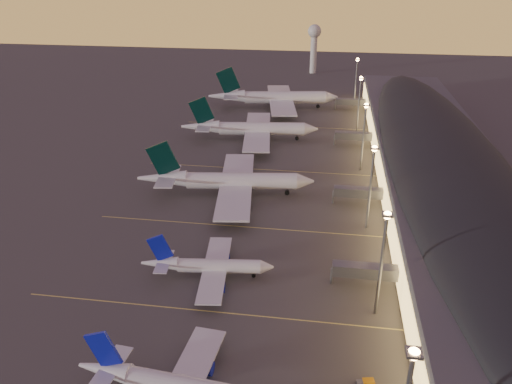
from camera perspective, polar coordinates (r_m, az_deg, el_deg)
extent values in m
plane|color=#454340|center=(120.58, -4.20, -12.03)|extent=(700.00, 700.00, 0.00)
cone|color=silver|center=(101.66, -16.94, -18.82)|extent=(10.50, 4.72, 3.85)
cylinder|color=#0E159F|center=(102.29, -6.41, -19.21)|extent=(5.33, 3.32, 2.89)
cube|color=#0E159F|center=(98.13, -17.04, -16.79)|extent=(7.07, 1.18, 8.35)
cube|color=silver|center=(100.75, -16.33, -18.76)|extent=(4.64, 11.94, 0.27)
cylinder|color=silver|center=(126.12, -4.24, -8.43)|extent=(20.82, 5.74, 3.50)
cone|color=silver|center=(125.43, 1.25, -8.56)|extent=(3.68, 3.84, 3.50)
cone|color=silver|center=(128.30, -10.95, -7.99)|extent=(9.61, 4.50, 3.50)
cube|color=silver|center=(126.56, -4.68, -8.64)|extent=(9.18, 29.95, 0.38)
cylinder|color=#0E159F|center=(132.52, -4.06, -7.52)|extent=(4.90, 3.12, 2.62)
cylinder|color=#0E159F|center=(121.89, -4.69, -10.81)|extent=(4.90, 3.12, 2.62)
cube|color=#0E159F|center=(125.81, -10.91, -6.27)|extent=(6.43, 1.23, 7.59)
cube|color=silver|center=(127.77, -10.47, -7.82)|extent=(4.47, 10.91, 0.24)
cylinder|color=black|center=(126.88, -0.27, -9.45)|extent=(0.31, 0.31, 1.38)
cylinder|color=black|center=(126.99, -0.27, -9.52)|extent=(1.04, 0.72, 0.98)
cylinder|color=black|center=(129.67, -4.83, -8.70)|extent=(0.31, 0.31, 1.38)
cylinder|color=black|center=(129.78, -4.82, -8.78)|extent=(1.04, 0.72, 0.98)
cylinder|color=black|center=(125.67, -5.08, -9.94)|extent=(0.31, 0.31, 1.38)
cylinder|color=black|center=(125.78, -5.08, -10.02)|extent=(1.04, 0.72, 0.98)
cylinder|color=silver|center=(167.48, -1.67, 1.29)|extent=(37.15, 10.24, 5.56)
cone|color=silver|center=(167.84, 5.62, 1.22)|extent=(6.59, 6.27, 5.56)
cone|color=silver|center=(170.54, -10.66, 1.55)|extent=(17.17, 7.65, 5.56)
cube|color=silver|center=(167.97, -2.27, 0.99)|extent=(17.49, 54.63, 0.61)
cylinder|color=slate|center=(179.46, -1.68, 1.98)|extent=(8.76, 5.20, 4.17)
cylinder|color=slate|center=(158.05, -2.07, -1.39)|extent=(8.76, 5.20, 4.17)
cube|color=black|center=(167.68, -10.58, 3.79)|extent=(10.97, 2.24, 12.33)
cube|color=silver|center=(169.82, -10.02, 1.80)|extent=(8.37, 19.93, 0.39)
cylinder|color=black|center=(169.08, 3.58, 0.04)|extent=(0.50, 0.50, 2.22)
cylinder|color=black|center=(169.22, 3.57, -0.06)|extent=(1.67, 1.16, 1.56)
cylinder|color=black|center=(172.78, -2.58, 0.64)|extent=(0.50, 0.50, 2.22)
cylinder|color=black|center=(172.91, -2.58, 0.54)|extent=(1.67, 1.16, 1.56)
cylinder|color=black|center=(165.75, -2.74, -0.48)|extent=(0.50, 0.50, 2.22)
cylinder|color=black|center=(165.89, -2.74, -0.58)|extent=(1.67, 1.16, 1.56)
cylinder|color=silver|center=(220.18, 0.65, 7.25)|extent=(37.51, 10.00, 5.61)
cone|color=silver|center=(220.88, 6.29, 7.16)|extent=(6.61, 6.28, 5.61)
cone|color=silver|center=(222.03, -6.37, 7.44)|extent=(17.31, 7.57, 5.61)
cube|color=silver|center=(220.52, 0.18, 7.01)|extent=(17.16, 55.14, 0.62)
cylinder|color=slate|center=(232.42, 0.55, 7.48)|extent=(8.82, 5.18, 4.21)
cylinder|color=slate|center=(209.82, 0.42, 5.50)|extent=(8.82, 5.18, 4.21)
cube|color=black|center=(219.84, -6.25, 9.24)|extent=(11.09, 2.16, 12.45)
cube|color=silver|center=(221.51, -5.86, 7.65)|extent=(8.27, 20.10, 0.39)
cylinder|color=black|center=(221.71, 4.70, 6.23)|extent=(0.50, 0.50, 2.24)
cylinder|color=black|center=(221.82, 4.70, 6.14)|extent=(1.68, 1.16, 1.57)
cylinder|color=black|center=(225.20, -0.10, 6.61)|extent=(0.50, 0.50, 2.24)
cylinder|color=black|center=(225.31, -0.10, 6.53)|extent=(1.68, 1.16, 1.57)
cylinder|color=black|center=(217.77, -0.17, 5.96)|extent=(0.50, 0.50, 2.24)
cylinder|color=black|center=(217.88, -0.17, 5.87)|extent=(1.68, 1.16, 1.57)
cylinder|color=silver|center=(269.71, 3.32, 10.74)|extent=(42.99, 13.05, 6.43)
cone|color=silver|center=(272.47, 8.59, 10.65)|extent=(7.78, 7.43, 6.43)
cone|color=silver|center=(269.23, -3.37, 10.89)|extent=(19.97, 9.37, 6.43)
cube|color=silver|center=(269.87, 2.87, 10.51)|extent=(21.98, 63.30, 0.71)
cylinder|color=slate|center=(283.70, 2.98, 10.79)|extent=(10.24, 6.27, 4.82)
cylinder|color=slate|center=(257.36, 3.33, 9.27)|extent=(10.24, 6.27, 4.82)
cube|color=black|center=(267.27, -3.20, 12.62)|extent=(12.67, 2.95, 14.26)
cube|color=silver|center=(268.89, -2.87, 11.10)|extent=(10.29, 23.17, 0.45)
cylinder|color=black|center=(272.63, 7.09, 9.77)|extent=(0.59, 0.59, 2.57)
cylinder|color=black|center=(272.73, 7.09, 9.69)|extent=(1.95, 1.39, 1.80)
cylinder|color=black|center=(275.00, 2.51, 10.07)|extent=(0.59, 0.59, 2.57)
cylinder|color=black|center=(275.10, 2.51, 10.00)|extent=(1.95, 1.39, 1.80)
cylinder|color=black|center=(266.33, 2.61, 9.57)|extent=(0.59, 0.59, 2.57)
cylinder|color=black|center=(266.44, 2.60, 9.49)|extent=(1.95, 1.39, 1.80)
cube|color=#49494E|center=(183.14, 20.27, 2.16)|extent=(40.00, 255.00, 12.00)
ellipsoid|color=black|center=(181.04, 20.55, 3.90)|extent=(39.00, 253.00, 10.92)
cube|color=#FFC866|center=(180.26, 13.95, 2.31)|extent=(0.40, 244.80, 8.00)
cube|color=slate|center=(124.45, 12.43, -8.78)|extent=(16.00, 3.20, 3.00)
cylinder|color=slate|center=(125.26, 8.64, -9.45)|extent=(0.70, 0.70, 4.40)
cube|color=slate|center=(163.78, 11.67, -0.02)|extent=(16.00, 3.20, 3.00)
cylinder|color=slate|center=(164.39, 8.82, -0.57)|extent=(0.70, 0.70, 4.40)
cube|color=slate|center=(216.78, 11.12, 6.33)|extent=(16.00, 3.20, 3.00)
cylinder|color=slate|center=(217.25, 8.95, 5.90)|extent=(0.70, 0.70, 4.40)
cube|color=slate|center=(270.45, 10.79, 10.10)|extent=(16.00, 3.20, 3.00)
cylinder|color=slate|center=(270.82, 9.03, 9.75)|extent=(0.70, 0.70, 4.40)
cube|color=slate|center=(72.77, 17.63, -17.11)|extent=(2.20, 2.20, 0.50)
sphere|color=#FFAE5A|center=(72.90, 17.61, -17.22)|extent=(1.80, 1.80, 1.80)
cylinder|color=slate|center=(111.98, 14.09, -8.26)|extent=(0.70, 0.70, 25.00)
cube|color=slate|center=(105.69, 14.80, -2.49)|extent=(2.20, 2.20, 0.50)
sphere|color=#FFAE5A|center=(105.78, 14.79, -2.58)|extent=(1.80, 1.80, 1.80)
cylinder|color=slate|center=(147.02, 12.93, 0.29)|extent=(0.70, 0.70, 25.00)
cube|color=slate|center=(142.29, 13.41, 4.93)|extent=(2.20, 2.20, 0.50)
sphere|color=#FFAE5A|center=(142.36, 13.41, 4.86)|extent=(1.80, 1.80, 1.80)
cylinder|color=slate|center=(188.81, 12.15, 5.98)|extent=(0.70, 0.70, 25.00)
cube|color=slate|center=(185.15, 12.51, 9.69)|extent=(2.20, 2.20, 0.50)
sphere|color=#FFAE5A|center=(185.20, 12.51, 9.63)|extent=(1.80, 1.80, 1.80)
cylinder|color=slate|center=(231.81, 11.66, 9.58)|extent=(0.70, 0.70, 25.00)
cube|color=slate|center=(228.84, 11.94, 12.64)|extent=(2.20, 2.20, 0.50)
sphere|color=#FFAE5A|center=(228.88, 11.93, 12.59)|extent=(1.80, 1.80, 1.80)
cylinder|color=slate|center=(275.45, 11.31, 12.05)|extent=(0.70, 0.70, 25.00)
cube|color=slate|center=(272.95, 11.54, 14.64)|extent=(2.20, 2.20, 0.50)
sphere|color=#FFAE5A|center=(272.99, 11.54, 14.60)|extent=(1.80, 1.80, 1.80)
cylinder|color=silver|center=(358.69, 6.59, 15.41)|extent=(4.40, 4.40, 26.00)
sphere|color=silver|center=(356.49, 6.71, 17.79)|extent=(9.00, 9.00, 9.00)
cube|color=#D8C659|center=(116.74, -4.73, -13.49)|extent=(90.00, 0.36, 0.00)
cube|color=#D8C659|center=(149.35, -1.33, -4.00)|extent=(90.00, 0.36, 0.00)
cube|color=#D8C659|center=(189.45, 0.97, 2.58)|extent=(90.00, 0.36, 0.00)
cube|color=#D8C659|center=(240.82, 2.72, 7.55)|extent=(90.00, 0.36, 0.00)
cube|color=#CB7C0C|center=(102.59, 12.72, -20.41)|extent=(2.36, 1.74, 0.98)
cube|color=slate|center=(102.31, 11.79, -20.57)|extent=(1.46, 1.39, 0.71)
cylinder|color=black|center=(103.44, 13.06, -20.22)|extent=(0.42, 0.24, 0.39)
cylinder|color=black|center=(103.05, 12.15, -20.32)|extent=(0.42, 0.24, 0.39)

